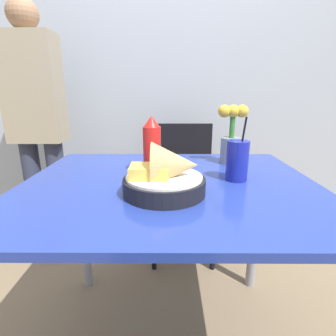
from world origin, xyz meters
TOP-DOWN VIEW (x-y plane):
  - wall_window at (0.00, 1.16)m, footprint 7.00×0.06m
  - dining_table at (0.00, 0.00)m, footprint 1.04×0.86m
  - chair_far_window at (0.09, 0.78)m, footprint 0.40×0.40m
  - food_basket at (-0.01, -0.11)m, footprint 0.26×0.26m
  - ketchup_bottle at (-0.07, 0.10)m, footprint 0.07×0.07m
  - drink_cup at (0.24, 0.02)m, footprint 0.08×0.08m
  - flower_vase at (0.27, 0.25)m, footprint 0.13×0.09m
  - person_standing at (-0.82, 0.75)m, footprint 0.32×0.18m

SIDE VIEW (x-z plane):
  - chair_far_window at x=0.09m, z-range 0.08..0.93m
  - dining_table at x=0.00m, z-range 0.27..1.02m
  - food_basket at x=-0.01m, z-range 0.72..0.89m
  - drink_cup at x=0.24m, z-range 0.70..0.93m
  - ketchup_bottle at x=-0.07m, z-range 0.75..0.97m
  - flower_vase at x=0.27m, z-range 0.74..0.99m
  - person_standing at x=-0.82m, z-range 0.11..1.68m
  - wall_window at x=0.00m, z-range 0.00..2.60m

